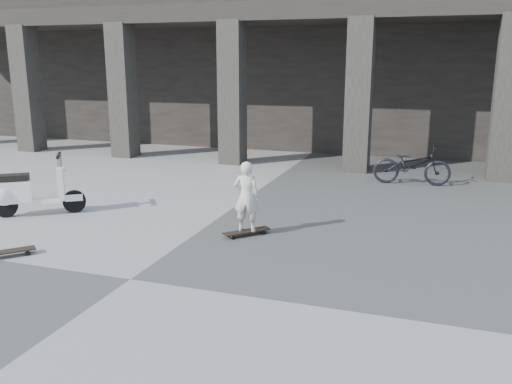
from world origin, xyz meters
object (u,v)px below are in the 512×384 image
(child, at_px, (246,197))
(bicycle, at_px, (412,165))
(scooter, at_px, (23,192))
(skateboard_spare, at_px, (7,252))
(longboard, at_px, (247,232))

(child, bearing_deg, bicycle, -123.33)
(child, bearing_deg, scooter, -4.29)
(child, relative_size, scooter, 0.82)
(scooter, bearing_deg, skateboard_spare, -89.67)
(bicycle, bearing_deg, skateboard_spare, 137.97)
(skateboard_spare, height_order, bicycle, bicycle)
(longboard, relative_size, child, 0.63)
(skateboard_spare, relative_size, bicycle, 0.40)
(longboard, xyz_separation_m, skateboard_spare, (-3.10, -2.16, 0.01))
(child, bearing_deg, longboard, 180.00)
(skateboard_spare, xyz_separation_m, child, (3.10, 2.16, 0.61))
(child, distance_m, scooter, 4.47)
(longboard, distance_m, skateboard_spare, 3.78)
(longboard, bearing_deg, bicycle, 16.16)
(skateboard_spare, bearing_deg, scooter, 77.64)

